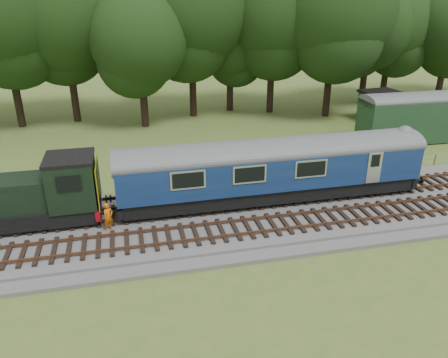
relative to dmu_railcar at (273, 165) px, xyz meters
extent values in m
plane|color=#4B6B27|center=(-2.32, -1.40, -2.61)|extent=(120.00, 120.00, 0.00)
cube|color=#4C4C4F|center=(-2.32, -1.40, -2.43)|extent=(70.00, 7.00, 0.35)
cube|color=brown|center=(-2.32, -0.72, -2.12)|extent=(66.50, 0.07, 0.14)
cube|color=brown|center=(-2.32, 0.72, -2.12)|extent=(66.50, 0.07, 0.14)
cube|color=brown|center=(-2.32, -3.72, -2.12)|extent=(66.50, 0.07, 0.14)
cube|color=brown|center=(-2.32, -2.28, -2.12)|extent=(66.50, 0.07, 0.14)
cube|color=black|center=(-0.01, 0.00, -1.55)|extent=(17.46, 2.52, 0.85)
cube|color=#0D2649|center=(-0.01, 0.00, -0.12)|extent=(18.00, 2.80, 2.05)
cube|color=yellow|center=(9.01, 0.00, -0.50)|extent=(0.06, 2.74, 1.30)
cube|color=black|center=(5.99, 0.00, -1.75)|extent=(2.60, 2.00, 0.55)
cube|color=black|center=(-6.01, 0.00, -1.75)|extent=(2.60, 2.00, 0.55)
cube|color=black|center=(-14.41, 0.00, -1.60)|extent=(8.73, 2.39, 0.85)
cube|color=black|center=(-11.21, 0.00, 0.05)|extent=(2.40, 2.55, 2.60)
cube|color=maroon|center=(-10.03, 0.00, -1.55)|extent=(0.25, 2.60, 0.55)
cube|color=yellow|center=(-9.89, 0.00, -0.15)|extent=(0.06, 2.55, 2.30)
imported|color=orange|center=(-9.48, -1.52, -1.47)|extent=(0.67, 0.66, 1.57)
cube|color=#193722|center=(16.56, 15.14, -1.25)|extent=(3.63, 3.63, 2.72)
cube|color=black|center=(16.56, 15.14, 0.22)|extent=(3.99, 3.99, 0.22)
camera|label=1|loc=(-8.16, -22.47, 9.40)|focal=35.00mm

